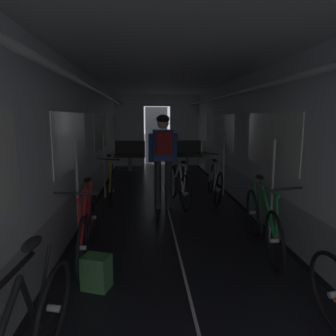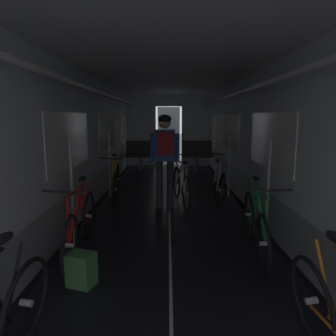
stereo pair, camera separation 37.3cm
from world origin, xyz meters
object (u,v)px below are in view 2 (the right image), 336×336
object	(u,v)px
person_cyclist_aisle	(163,151)
backpack_on_floor	(80,270)
bicycle_silver	(217,182)
bicycle_yellow	(114,181)
bicycle_white_in_aisle	(180,185)
bicycle_red	(78,225)
bench_seat_far_right	(195,153)
bicycle_green	(255,223)
bench_seat_far_left	(139,153)

from	to	relation	value
person_cyclist_aisle	backpack_on_floor	bearing A→B (deg)	-106.69
bicycle_silver	bicycle_yellow	bearing A→B (deg)	177.61
person_cyclist_aisle	backpack_on_floor	world-z (taller)	person_cyclist_aisle
bicycle_yellow	bicycle_white_in_aisle	world-z (taller)	bicycle_yellow
bicycle_red	backpack_on_floor	bearing A→B (deg)	-74.16
bench_seat_far_right	bicycle_green	bearing A→B (deg)	-88.42
bicycle_red	backpack_on_floor	size ratio (longest dim) A/B	4.98
bench_seat_far_left	bench_seat_far_right	world-z (taller)	same
bicycle_yellow	backpack_on_floor	world-z (taller)	bicycle_yellow
bench_seat_far_left	bicycle_yellow	distance (m)	3.65
person_cyclist_aisle	backpack_on_floor	size ratio (longest dim) A/B	5.09
bench_seat_far_right	bicycle_silver	distance (m)	3.73
bench_seat_far_left	bicycle_yellow	xyz separation A→B (m)	(-0.20, -3.64, -0.18)
bench_seat_far_left	backpack_on_floor	world-z (taller)	bench_seat_far_left
bicycle_green	bench_seat_far_left	bearing A→B (deg)	107.61
bench_seat_far_left	bicycle_red	world-z (taller)	bench_seat_far_left
bench_seat_far_left	bicycle_white_in_aisle	world-z (taller)	bench_seat_far_left
bicycle_yellow	backpack_on_floor	size ratio (longest dim) A/B	4.97
bench_seat_far_right	bicycle_yellow	xyz separation A→B (m)	(-2.00, -3.64, -0.18)
bicycle_white_in_aisle	backpack_on_floor	world-z (taller)	bicycle_white_in_aisle
bicycle_green	backpack_on_floor	distance (m)	2.13
bench_seat_far_left	bench_seat_far_right	bearing A→B (deg)	0.00
bench_seat_far_right	person_cyclist_aisle	bearing A→B (deg)	-102.95
bicycle_red	bicycle_silver	xyz separation A→B (m)	(2.11, 2.53, -0.00)
bench_seat_far_right	bicycle_red	world-z (taller)	bench_seat_far_right
bench_seat_far_left	bicycle_green	bearing A→B (deg)	-72.39
bicycle_red	bicycle_silver	world-z (taller)	bicycle_silver
bench_seat_far_right	bicycle_yellow	size ratio (longest dim) A/B	0.58
bench_seat_far_right	bicycle_green	distance (m)	6.21
person_cyclist_aisle	bicycle_white_in_aisle	distance (m)	0.80
bicycle_red	bicycle_yellow	distance (m)	2.62
bicycle_white_in_aisle	backpack_on_floor	bearing A→B (deg)	-110.77
bicycle_red	bicycle_green	bearing A→B (deg)	1.30
bench_seat_far_left	bicycle_white_in_aisle	distance (m)	4.16
bench_seat_far_left	bicycle_red	bearing A→B (deg)	-91.87
backpack_on_floor	bicycle_red	bearing A→B (deg)	105.84
bicycle_green	person_cyclist_aisle	distance (m)	2.36
bicycle_white_in_aisle	backpack_on_floor	xyz separation A→B (m)	(-1.13, -2.99, -0.21)
bench_seat_far_left	bicycle_red	xyz separation A→B (m)	(-0.20, -6.26, -0.18)
bench_seat_far_right	bicycle_green	xyz separation A→B (m)	(0.17, -6.21, -0.18)
bench_seat_far_right	backpack_on_floor	xyz separation A→B (m)	(-1.80, -6.99, -0.40)
bicycle_green	bicycle_red	bearing A→B (deg)	-178.70
bicycle_red	bicycle_silver	bearing A→B (deg)	50.21
bench_seat_far_left	person_cyclist_aisle	distance (m)	4.37
bicycle_red	bicycle_green	xyz separation A→B (m)	(2.18, 0.05, -0.00)
bicycle_yellow	backpack_on_floor	xyz separation A→B (m)	(0.20, -3.35, -0.21)
bicycle_yellow	bench_seat_far_right	bearing A→B (deg)	61.21
bicycle_silver	backpack_on_floor	xyz separation A→B (m)	(-1.90, -3.26, -0.21)
person_cyclist_aisle	backpack_on_floor	xyz separation A→B (m)	(-0.82, -2.72, -0.90)
bicycle_silver	bicycle_red	bearing A→B (deg)	-129.79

